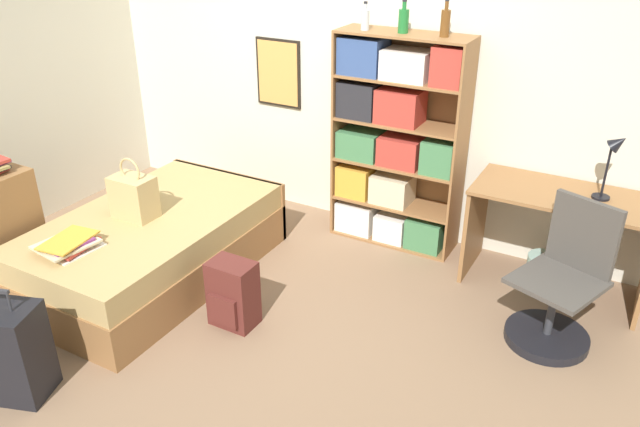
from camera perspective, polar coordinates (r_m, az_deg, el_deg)
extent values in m
plane|color=#84664C|center=(4.44, -7.30, -8.14)|extent=(14.00, 14.00, 0.00)
cube|color=beige|center=(5.17, 2.58, 13.03)|extent=(10.00, 0.06, 2.60)
cube|color=black|center=(5.47, -3.82, 12.70)|extent=(0.43, 0.02, 0.57)
cube|color=#DB994C|center=(5.46, -3.89, 12.67)|extent=(0.39, 0.01, 0.53)
cube|color=olive|center=(4.80, -14.94, -3.85)|extent=(1.12, 1.90, 0.31)
cube|color=tan|center=(4.68, -15.29, -1.24)|extent=(1.09, 1.87, 0.19)
cube|color=olive|center=(5.37, -8.36, 1.37)|extent=(1.12, 0.04, 0.50)
cube|color=tan|center=(4.59, -16.67, 1.44)|extent=(0.30, 0.20, 0.30)
torus|color=tan|center=(4.51, -17.01, 3.80)|extent=(0.18, 0.02, 0.18)
cube|color=silver|center=(4.36, -21.70, -2.99)|extent=(0.31, 0.35, 0.01)
cube|color=beige|center=(4.36, -21.82, -2.84)|extent=(0.26, 0.35, 0.01)
cube|color=#B2382D|center=(4.35, -21.92, -2.66)|extent=(0.29, 0.33, 0.02)
cube|color=beige|center=(4.33, -22.20, -2.59)|extent=(0.34, 0.38, 0.01)
cube|color=#7A336B|center=(4.31, -22.06, -2.48)|extent=(0.25, 0.30, 0.02)
cube|color=gold|center=(4.31, -22.05, -2.26)|extent=(0.27, 0.38, 0.01)
cube|color=black|center=(3.95, -27.05, -11.13)|extent=(0.52, 0.41, 0.57)
cylinder|color=#2D2D33|center=(3.69, -26.55, -7.21)|extent=(0.01, 0.01, 0.12)
cube|color=olive|center=(5.08, 1.99, 7.36)|extent=(0.02, 0.35, 1.68)
cube|color=olive|center=(4.74, 12.71, 5.26)|extent=(0.02, 0.35, 1.68)
cube|color=olive|center=(5.04, 7.92, 6.95)|extent=(1.01, 0.01, 1.68)
cube|color=olive|center=(5.23, 6.67, -2.16)|extent=(0.97, 0.35, 0.02)
cube|color=olive|center=(5.09, 6.86, 1.06)|extent=(0.97, 0.35, 0.02)
cube|color=olive|center=(4.95, 7.07, 4.56)|extent=(0.97, 0.35, 0.02)
cube|color=olive|center=(4.84, 7.29, 8.24)|extent=(0.97, 0.35, 0.02)
cube|color=olive|center=(4.74, 7.52, 12.08)|extent=(0.97, 0.35, 0.02)
cube|color=olive|center=(4.67, 7.77, 15.95)|extent=(0.97, 0.35, 0.02)
cube|color=silver|center=(5.27, 3.51, -0.16)|extent=(0.32, 0.26, 0.25)
cube|color=silver|center=(5.16, 6.71, -1.13)|extent=(0.25, 0.26, 0.21)
cube|color=#427A4C|center=(5.07, 9.70, -1.68)|extent=(0.29, 0.26, 0.25)
cube|color=gold|center=(5.14, 3.40, 3.13)|extent=(0.28, 0.26, 0.25)
cube|color=beige|center=(5.03, 6.63, 2.29)|extent=(0.31, 0.26, 0.23)
cube|color=#427A4C|center=(5.01, 3.78, 6.40)|extent=(0.33, 0.26, 0.21)
cube|color=#B2382D|center=(4.88, 7.48, 5.72)|extent=(0.32, 0.26, 0.22)
cube|color=#427A4C|center=(4.78, 10.98, 5.18)|extent=(0.25, 0.26, 0.25)
cube|color=#232328|center=(4.90, 3.75, 10.42)|extent=(0.30, 0.26, 0.27)
cube|color=#B2382D|center=(4.78, 7.36, 9.72)|extent=(0.33, 0.26, 0.26)
cube|color=#334C84|center=(4.81, 4.02, 14.23)|extent=(0.33, 0.26, 0.27)
cube|color=silver|center=(4.68, 8.01, 13.32)|extent=(0.35, 0.26, 0.21)
cube|color=#B2382D|center=(4.57, 11.88, 13.12)|extent=(0.22, 0.26, 0.28)
cylinder|color=#B7BCC1|center=(4.73, 4.15, 17.22)|extent=(0.06, 0.06, 0.14)
cylinder|color=#B7BCC1|center=(4.72, 4.19, 18.33)|extent=(0.02, 0.02, 0.04)
cylinder|color=#232328|center=(4.71, 4.20, 18.69)|extent=(0.03, 0.03, 0.02)
cylinder|color=#1E6B2D|center=(4.65, 7.64, 17.03)|extent=(0.07, 0.07, 0.16)
cylinder|color=#1E6B2D|center=(4.63, 7.73, 18.34)|extent=(0.03, 0.03, 0.05)
cylinder|color=#232328|center=(4.62, 7.76, 18.77)|extent=(0.03, 0.03, 0.02)
cylinder|color=brown|center=(4.55, 11.38, 16.67)|extent=(0.06, 0.06, 0.18)
cylinder|color=brown|center=(4.53, 11.52, 18.15)|extent=(0.03, 0.03, 0.06)
cube|color=olive|center=(4.54, 21.56, 1.56)|extent=(1.21, 0.58, 0.02)
cube|color=olive|center=(4.78, 13.97, -0.98)|extent=(0.03, 0.54, 0.72)
cylinder|color=black|center=(4.55, 24.27, 1.38)|extent=(0.12, 0.12, 0.02)
cylinder|color=black|center=(4.48, 24.71, 3.55)|extent=(0.02, 0.02, 0.36)
cone|color=black|center=(4.41, 25.66, 5.88)|extent=(0.14, 0.10, 0.14)
cylinder|color=black|center=(4.30, 19.98, -10.54)|extent=(0.52, 0.52, 0.06)
cylinder|color=#333338|center=(4.20, 20.36, -8.53)|extent=(0.05, 0.05, 0.43)
cube|color=#47423D|center=(4.08, 20.87, -5.89)|extent=(0.61, 0.61, 0.03)
cube|color=#47423D|center=(4.14, 22.97, -1.81)|extent=(0.41, 0.19, 0.47)
cube|color=#56231E|center=(4.13, -7.95, -7.25)|extent=(0.30, 0.20, 0.46)
cube|color=#56231E|center=(4.10, -8.87, -8.84)|extent=(0.21, 0.03, 0.21)
cylinder|color=#99C1B2|center=(4.76, 19.68, -5.12)|extent=(0.24, 0.24, 0.27)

